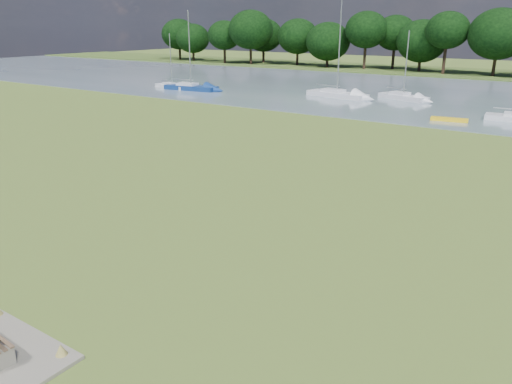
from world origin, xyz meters
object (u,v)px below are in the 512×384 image
Objects in this scene: sailboat_5 at (403,95)px; sailboat_7 at (190,86)px; kayak at (449,119)px; sailboat_2 at (172,85)px; sailboat_6 at (336,92)px.

sailboat_5 is 25.72m from sailboat_7.
kayak is 0.42× the size of sailboat_5.
sailboat_5 is (-7.57, 10.43, 0.32)m from kayak.
sailboat_5 is at bearing 24.66° from sailboat_2.
sailboat_2 is 3.34m from sailboat_7.
sailboat_6 reaches higher than sailboat_7.
kayak is 35.88m from sailboat_2.
sailboat_6 reaches higher than sailboat_5.
kayak is 0.29× the size of sailboat_6.
kayak is at bearing 5.29° from sailboat_2.
kayak is at bearing -12.81° from sailboat_7.
sailboat_5 is at bearing 117.80° from kayak.
kayak is 12.89m from sailboat_5.
sailboat_6 is (21.19, 4.50, 0.13)m from sailboat_2.
sailboat_2 is 28.91m from sailboat_5.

